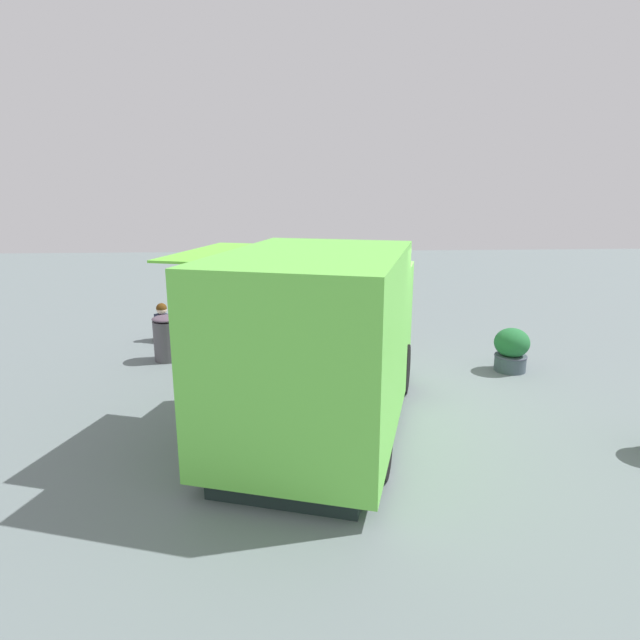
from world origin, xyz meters
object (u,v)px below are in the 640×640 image
object	(u,v)px
food_truck	(324,344)
planter_flowering_far	(255,316)
person_customer	(164,325)
planter_flowering_near	(511,349)
trash_bin	(167,338)
plaza_bench	(366,322)

from	to	relation	value
food_truck	planter_flowering_far	xyz separation A→B (m)	(5.44, 1.28, -0.90)
person_customer	planter_flowering_near	bearing A→B (deg)	-109.64
person_customer	trash_bin	world-z (taller)	trash_bin
plaza_bench	planter_flowering_near	bearing A→B (deg)	-135.06
food_truck	plaza_bench	xyz separation A→B (m)	(4.54, -1.27, -0.86)
food_truck	planter_flowering_far	distance (m)	5.66
food_truck	trash_bin	size ratio (longest dim) A/B	5.69
food_truck	person_customer	size ratio (longest dim) A/B	6.07
plaza_bench	trash_bin	size ratio (longest dim) A/B	1.84
planter_flowering_near	plaza_bench	distance (m)	3.37
planter_flowering_near	food_truck	bearing A→B (deg)	120.51
person_customer	plaza_bench	distance (m)	4.55
food_truck	trash_bin	xyz separation A→B (m)	(3.21, 2.89, -0.78)
planter_flowering_far	plaza_bench	world-z (taller)	planter_flowering_far
food_truck	person_customer	world-z (taller)	food_truck
person_customer	trash_bin	xyz separation A→B (m)	(-1.42, -0.39, 0.11)
planter_flowering_near	person_customer	bearing A→B (deg)	70.36
person_customer	plaza_bench	bearing A→B (deg)	-91.09
food_truck	planter_flowering_far	world-z (taller)	food_truck
person_customer	planter_flowering_far	distance (m)	2.16
food_truck	planter_flowering_far	size ratio (longest dim) A/B	7.79
plaza_bench	food_truck	bearing A→B (deg)	164.33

